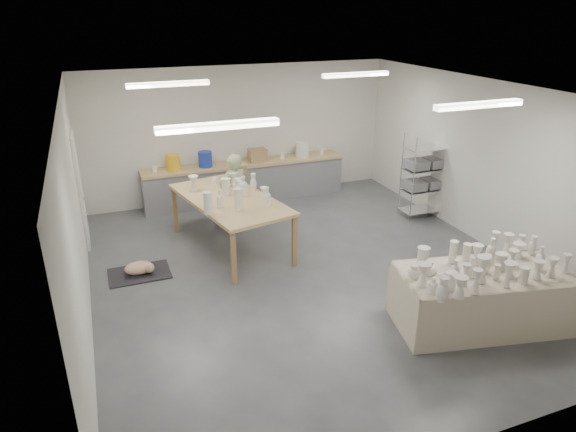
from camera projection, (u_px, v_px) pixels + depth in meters
name	position (u px, v px, depth m)	size (l,w,h in m)	color
room	(303.00, 153.00, 7.98)	(8.00, 8.02, 3.00)	#424449
back_counter	(245.00, 180.00, 11.71)	(4.60, 0.60, 1.24)	tan
wire_shelf	(424.00, 175.00, 10.66)	(0.88, 0.48, 1.80)	silver
drying_table	(480.00, 296.00, 7.11)	(2.50, 1.57, 1.19)	olive
work_table	(231.00, 196.00, 9.30)	(1.82, 2.83, 1.36)	tan
rug	(139.00, 273.00, 8.62)	(1.00, 0.70, 0.02)	black
cat	(140.00, 268.00, 8.57)	(0.56, 0.49, 0.20)	white
potter	(234.00, 194.00, 9.96)	(0.58, 0.38, 1.59)	#95A681
red_stool	(232.00, 215.00, 10.40)	(0.33, 0.33, 0.28)	#B42F19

